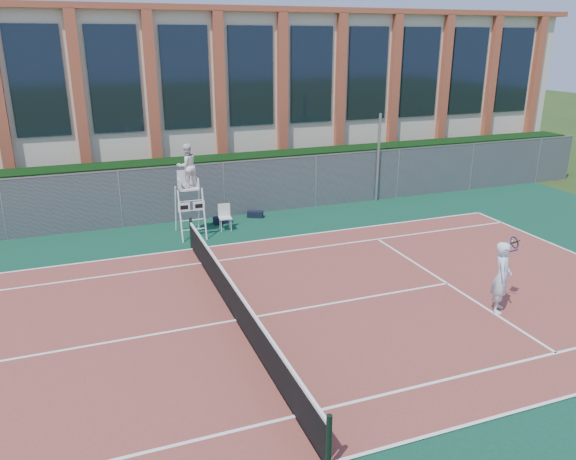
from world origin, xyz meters
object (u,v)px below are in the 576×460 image
object	(u,v)px
umpire_chair	(187,168)
plastic_chair	(225,215)
tennis_player	(502,277)
steel_pole	(378,158)

from	to	relation	value
umpire_chair	plastic_chair	xyz separation A→B (m)	(1.33, 0.15, -1.90)
plastic_chair	umpire_chair	bearing A→B (deg)	-173.57
umpire_chair	plastic_chair	size ratio (longest dim) A/B	3.49
tennis_player	plastic_chair	bearing A→B (deg)	118.82
plastic_chair	tennis_player	size ratio (longest dim) A/B	0.51
tennis_player	steel_pole	bearing A→B (deg)	77.82
plastic_chair	tennis_player	xyz separation A→B (m)	(5.01, -9.11, 0.41)
umpire_chair	tennis_player	world-z (taller)	umpire_chair
steel_pole	umpire_chair	world-z (taller)	steel_pole
umpire_chair	tennis_player	distance (m)	11.08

